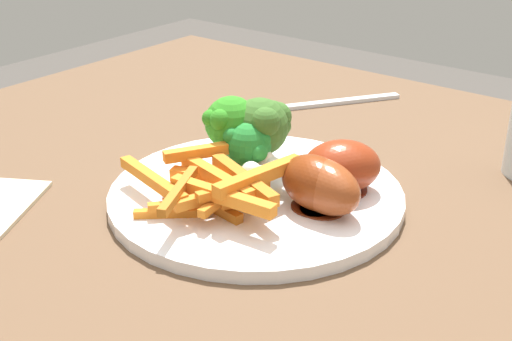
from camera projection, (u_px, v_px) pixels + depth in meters
dining_table at (310, 318)px, 0.66m from camera, size 1.09×0.85×0.76m
dinner_plate at (256, 196)px, 0.64m from camera, size 0.27×0.27×0.01m
broccoli_floret_front at (262, 125)px, 0.67m from camera, size 0.06×0.06×0.07m
broccoli_floret_middle at (249, 145)px, 0.65m from camera, size 0.05×0.05×0.06m
broccoli_floret_back at (230, 123)px, 0.66m from camera, size 0.05×0.06×0.07m
carrot_fries_pile at (214, 186)px, 0.60m from camera, size 0.18×0.14×0.04m
chicken_drumstick_near at (314, 183)px, 0.60m from camera, size 0.12×0.06×0.05m
chicken_drumstick_far at (335, 166)px, 0.63m from camera, size 0.11×0.11×0.05m
chicken_drumstick_extra at (319, 184)px, 0.60m from camera, size 0.14×0.06×0.05m
fork at (332, 103)px, 0.89m from camera, size 0.12×0.16×0.00m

